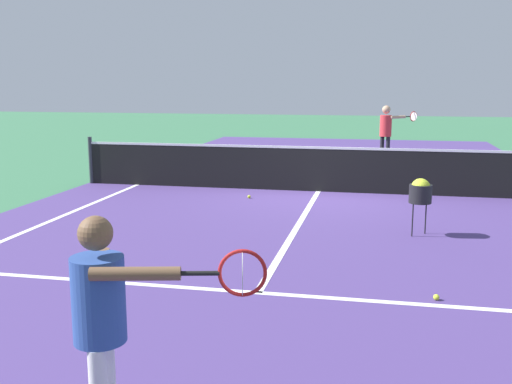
{
  "coord_description": "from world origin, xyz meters",
  "views": [
    {
      "loc": [
        1.28,
        -12.61,
        2.3
      ],
      "look_at": [
        -0.17,
        -5.67,
        1.0
      ],
      "focal_mm": 42.21,
      "sensor_mm": 36.0,
      "label": 1
    }
  ],
  "objects_px": {
    "tennis_ball_mid_court": "(436,297)",
    "net": "(319,169)",
    "player_near": "(104,312)",
    "tennis_ball_near_net": "(249,197)",
    "ball_hopper": "(420,192)",
    "player_far": "(386,128)"
  },
  "relations": [
    {
      "from": "player_near",
      "to": "ball_hopper",
      "type": "height_order",
      "value": "player_near"
    },
    {
      "from": "player_far",
      "to": "ball_hopper",
      "type": "relative_size",
      "value": 1.91
    },
    {
      "from": "player_near",
      "to": "ball_hopper",
      "type": "bearing_deg",
      "value": 70.06
    },
    {
      "from": "tennis_ball_mid_court",
      "to": "tennis_ball_near_net",
      "type": "xyz_separation_m",
      "value": [
        -3.2,
        5.18,
        0.0
      ]
    },
    {
      "from": "tennis_ball_near_net",
      "to": "player_far",
      "type": "bearing_deg",
      "value": 63.63
    },
    {
      "from": "ball_hopper",
      "to": "player_far",
      "type": "bearing_deg",
      "value": 93.55
    },
    {
      "from": "player_near",
      "to": "tennis_ball_mid_court",
      "type": "distance_m",
      "value": 4.02
    },
    {
      "from": "player_far",
      "to": "ball_hopper",
      "type": "bearing_deg",
      "value": -86.45
    },
    {
      "from": "player_near",
      "to": "tennis_ball_mid_court",
      "type": "height_order",
      "value": "player_near"
    },
    {
      "from": "net",
      "to": "ball_hopper",
      "type": "xyz_separation_m",
      "value": [
        1.88,
        -3.39,
        0.18
      ]
    },
    {
      "from": "player_far",
      "to": "tennis_ball_near_net",
      "type": "relative_size",
      "value": 25.25
    },
    {
      "from": "tennis_ball_mid_court",
      "to": "net",
      "type": "bearing_deg",
      "value": 107.1
    },
    {
      "from": "player_near",
      "to": "player_far",
      "type": "relative_size",
      "value": 0.92
    },
    {
      "from": "ball_hopper",
      "to": "tennis_ball_near_net",
      "type": "bearing_deg",
      "value": 143.47
    },
    {
      "from": "net",
      "to": "tennis_ball_near_net",
      "type": "distance_m",
      "value": 1.72
    },
    {
      "from": "player_far",
      "to": "tennis_ball_mid_court",
      "type": "xyz_separation_m",
      "value": [
        0.51,
        -10.59,
        -1.0
      ]
    },
    {
      "from": "player_near",
      "to": "net",
      "type": "bearing_deg",
      "value": 88.09
    },
    {
      "from": "net",
      "to": "player_near",
      "type": "height_order",
      "value": "player_near"
    },
    {
      "from": "ball_hopper",
      "to": "tennis_ball_mid_court",
      "type": "distance_m",
      "value": 2.91
    },
    {
      "from": "net",
      "to": "tennis_ball_mid_court",
      "type": "bearing_deg",
      "value": -72.9
    },
    {
      "from": "net",
      "to": "tennis_ball_near_net",
      "type": "height_order",
      "value": "net"
    },
    {
      "from": "ball_hopper",
      "to": "tennis_ball_near_net",
      "type": "distance_m",
      "value": 3.99
    }
  ]
}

